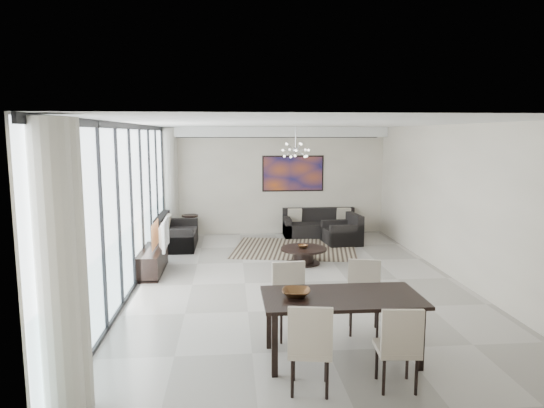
{
  "coord_description": "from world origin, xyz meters",
  "views": [
    {
      "loc": [
        -1.2,
        -8.6,
        2.72
      ],
      "look_at": [
        -0.33,
        1.5,
        1.25
      ],
      "focal_mm": 32.0,
      "sensor_mm": 36.0,
      "label": 1
    }
  ],
  "objects": [
    {
      "name": "coffee_table",
      "position": [
        0.32,
        1.26,
        0.19
      ],
      "size": [
        0.98,
        0.98,
        0.34
      ],
      "color": "black",
      "rests_on": "floor"
    },
    {
      "name": "chandelier",
      "position": [
        0.3,
        2.5,
        2.35
      ],
      "size": [
        0.66,
        0.66,
        0.71
      ],
      "color": "silver",
      "rests_on": "room_shell"
    },
    {
      "name": "bowl_dining",
      "position": [
        -0.44,
        -3.07,
        0.84
      ],
      "size": [
        0.4,
        0.4,
        0.08
      ],
      "primitive_type": "imported",
      "rotation": [
        0.0,
        0.0,
        -0.2
      ],
      "color": "brown",
      "rests_on": "dining_table"
    },
    {
      "name": "dining_chair_se",
      "position": [
        0.55,
        -3.9,
        0.54
      ],
      "size": [
        0.47,
        0.47,
        0.94
      ],
      "color": "beige",
      "rests_on": "floor"
    },
    {
      "name": "armchair",
      "position": [
        1.59,
        3.05,
        0.25
      ],
      "size": [
        0.93,
        0.97,
        0.74
      ],
      "color": "black",
      "rests_on": "floor"
    },
    {
      "name": "tv_console",
      "position": [
        -2.76,
        0.88,
        0.23
      ],
      "size": [
        0.42,
        1.49,
        0.47
      ],
      "primitive_type": "cube",
      "color": "black",
      "rests_on": "floor"
    },
    {
      "name": "soffit",
      "position": [
        0.0,
        4.3,
        2.77
      ],
      "size": [
        5.98,
        0.4,
        0.26
      ],
      "primitive_type": "cube",
      "color": "white",
      "rests_on": "room_shell"
    },
    {
      "name": "dining_chair_sw",
      "position": [
        -0.4,
        -3.89,
        0.57
      ],
      "size": [
        0.53,
        0.53,
        0.99
      ],
      "color": "beige",
      "rests_on": "floor"
    },
    {
      "name": "window_wall",
      "position": [
        -2.86,
        0.0,
        1.47
      ],
      "size": [
        0.37,
        8.95,
        2.9
      ],
      "color": "silver",
      "rests_on": "floor"
    },
    {
      "name": "rug",
      "position": [
        0.31,
        2.6,
        0.01
      ],
      "size": [
        3.21,
        2.69,
        0.01
      ],
      "primitive_type": "cube",
      "rotation": [
        0.0,
        0.0,
        -0.19
      ],
      "color": "black",
      "rests_on": "floor"
    },
    {
      "name": "room_shell",
      "position": [
        0.46,
        0.0,
        1.45
      ],
      "size": [
        6.0,
        9.0,
        2.9
      ],
      "color": "#A8A39B",
      "rests_on": "ground"
    },
    {
      "name": "dining_chair_nw",
      "position": [
        -0.42,
        -2.33,
        0.57
      ],
      "size": [
        0.5,
        0.5,
        0.99
      ],
      "color": "beige",
      "rests_on": "floor"
    },
    {
      "name": "dining_table",
      "position": [
        0.12,
        -3.1,
        0.71
      ],
      "size": [
        1.91,
        0.96,
        0.8
      ],
      "color": "black",
      "rests_on": "floor"
    },
    {
      "name": "television",
      "position": [
        -2.6,
        0.94,
        0.75
      ],
      "size": [
        0.17,
        0.99,
        0.57
      ],
      "primitive_type": "imported",
      "rotation": [
        0.0,
        0.0,
        1.61
      ],
      "color": "gray",
      "rests_on": "tv_console"
    },
    {
      "name": "bowl_coffee",
      "position": [
        0.3,
        1.26,
        0.38
      ],
      "size": [
        0.21,
        0.21,
        0.07
      ],
      "primitive_type": "imported",
      "rotation": [
        0.0,
        0.0,
        -0.01
      ],
      "color": "brown",
      "rests_on": "coffee_table"
    },
    {
      "name": "painting",
      "position": [
        0.5,
        4.47,
        1.65
      ],
      "size": [
        1.68,
        0.04,
        0.98
      ],
      "primitive_type": "cube",
      "color": "#AE4918",
      "rests_on": "room_shell"
    },
    {
      "name": "side_table",
      "position": [
        -2.28,
        4.15,
        0.41
      ],
      "size": [
        0.44,
        0.44,
        0.6
      ],
      "color": "black",
      "rests_on": "floor"
    },
    {
      "name": "dining_chair_ne",
      "position": [
        0.63,
        -2.25,
        0.56
      ],
      "size": [
        0.54,
        0.54,
        0.98
      ],
      "color": "beige",
      "rests_on": "floor"
    },
    {
      "name": "loveseat",
      "position": [
        -2.55,
        3.05,
        0.27
      ],
      "size": [
        0.89,
        1.59,
        0.79
      ],
      "color": "black",
      "rests_on": "floor"
    },
    {
      "name": "sofa_main",
      "position": [
        1.2,
        4.07,
        0.24
      ],
      "size": [
        1.98,
        0.81,
        0.72
      ],
      "color": "black",
      "rests_on": "floor"
    }
  ]
}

